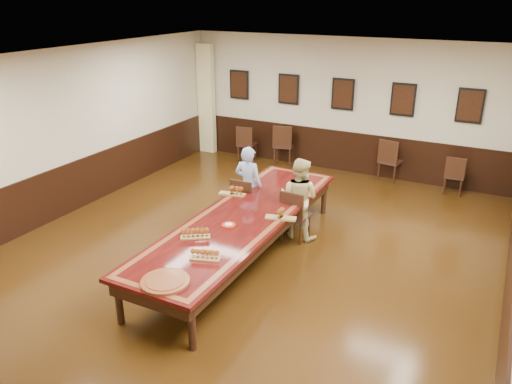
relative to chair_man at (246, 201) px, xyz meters
The scene contains 23 objects.
floor 1.38m from the chair_man, 64.38° to the right, with size 8.00×10.00×0.02m, color black.
ceiling 3.03m from the chair_man, 64.38° to the right, with size 8.00×10.00×0.02m, color white.
wall_back 4.04m from the chair_man, 81.69° to the left, with size 8.00×0.02×3.20m, color beige.
wall_left 3.81m from the chair_man, 161.27° to the right, with size 0.02×10.00×3.20m, color beige.
chair_man is the anchor object (origin of this frame).
chair_woman 1.08m from the chair_man, ahead, with size 0.44×0.48×0.95m, color black, non-canonical shape.
spare_chair_a 3.90m from the chair_man, 118.16° to the left, with size 0.44×0.48×0.94m, color black, non-canonical shape.
spare_chair_b 3.76m from the chair_man, 103.65° to the left, with size 0.48×0.53×1.03m, color black, non-canonical shape.
spare_chair_c 4.11m from the chair_man, 63.11° to the left, with size 0.47×0.52×1.01m, color black, non-canonical shape.
spare_chair_d 4.80m from the chair_man, 46.66° to the left, with size 0.41×0.44×0.87m, color black, non-canonical shape.
person_man 0.30m from the chair_man, 90.39° to the left, with size 0.55×0.36×1.51m, color #4C6BC0.
person_woman 1.11m from the chair_man, ahead, with size 0.74×0.57×1.48m, color #D0C582.
pink_phone 1.53m from the chair_man, 39.46° to the right, with size 0.07×0.14×0.01m, color #D4469F.
curtain 4.94m from the chair_man, 131.14° to the left, with size 0.45×0.18×2.90m, color beige.
wainscoting 1.30m from the chair_man, 64.38° to the right, with size 8.00×10.00×1.00m.
conference_table 1.30m from the chair_man, 64.38° to the right, with size 1.40×5.00×0.76m.
posters 4.07m from the chair_man, 81.54° to the left, with size 6.14×0.04×0.74m.
flight_a 0.57m from the chair_man, 90.70° to the right, with size 0.50×0.23×0.18m.
flight_b 1.55m from the chair_man, 39.68° to the right, with size 0.52×0.28×0.19m.
flight_c 2.21m from the chair_man, 81.53° to the right, with size 0.44×0.35×0.16m.
flight_d 2.77m from the chair_man, 73.16° to the right, with size 0.44×0.26×0.16m.
red_plate_grp 1.68m from the chair_man, 70.78° to the right, with size 0.22×0.22×0.03m.
carved_platter 3.44m from the chair_man, 78.63° to the right, with size 0.75×0.75×0.05m.
Camera 1 is at (3.60, -6.43, 4.15)m, focal length 35.00 mm.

